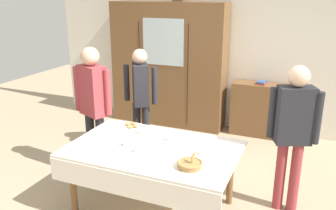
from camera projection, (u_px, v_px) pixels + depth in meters
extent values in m
plane|color=tan|center=(161.00, 199.00, 4.12)|extent=(12.00, 12.00, 0.00)
cube|color=silver|center=(223.00, 50.00, 6.03)|extent=(6.40, 0.10, 2.70)
cylinder|color=brown|center=(73.00, 185.00, 3.74)|extent=(0.07, 0.07, 0.71)
cylinder|color=brown|center=(115.00, 153.00, 4.48)|extent=(0.07, 0.07, 0.71)
cylinder|color=brown|center=(230.00, 175.00, 3.94)|extent=(0.07, 0.07, 0.71)
cube|color=silver|center=(153.00, 149.00, 3.72)|extent=(1.77, 1.13, 0.03)
cube|color=silver|center=(128.00, 186.00, 3.27)|extent=(1.77, 0.01, 0.24)
cube|color=brown|center=(168.00, 65.00, 6.19)|extent=(2.02, 0.45, 2.14)
cube|color=silver|center=(163.00, 42.00, 5.86)|extent=(0.73, 0.01, 0.77)
cube|color=black|center=(140.00, 71.00, 6.19)|extent=(0.01, 0.01, 1.71)
cube|color=black|center=(188.00, 76.00, 5.86)|extent=(0.01, 0.01, 1.71)
cube|color=brown|center=(259.00, 110.00, 5.83)|extent=(0.91, 0.35, 0.88)
cube|color=#99332D|center=(262.00, 83.00, 5.70)|extent=(0.16, 0.23, 0.02)
cube|color=#2D5184|center=(262.00, 82.00, 5.69)|extent=(0.15, 0.20, 0.02)
cylinder|color=white|center=(126.00, 145.00, 3.76)|extent=(0.13, 0.13, 0.01)
cylinder|color=white|center=(126.00, 143.00, 3.75)|extent=(0.08, 0.08, 0.05)
torus|color=white|center=(129.00, 143.00, 3.73)|extent=(0.04, 0.01, 0.04)
cylinder|color=#47230F|center=(126.00, 141.00, 3.74)|extent=(0.06, 0.06, 0.01)
cylinder|color=white|center=(170.00, 141.00, 3.88)|extent=(0.13, 0.13, 0.01)
cylinder|color=white|center=(170.00, 138.00, 3.87)|extent=(0.08, 0.08, 0.05)
torus|color=white|center=(173.00, 138.00, 3.85)|extent=(0.04, 0.01, 0.04)
cylinder|color=#47230F|center=(170.00, 136.00, 3.86)|extent=(0.06, 0.06, 0.01)
cylinder|color=white|center=(142.00, 134.00, 4.07)|extent=(0.13, 0.13, 0.01)
cylinder|color=white|center=(142.00, 131.00, 4.06)|extent=(0.08, 0.08, 0.05)
torus|color=white|center=(144.00, 131.00, 4.04)|extent=(0.04, 0.01, 0.04)
cylinder|color=#47230F|center=(141.00, 129.00, 4.05)|extent=(0.06, 0.06, 0.01)
cylinder|color=white|center=(202.00, 155.00, 3.55)|extent=(0.13, 0.13, 0.01)
cylinder|color=white|center=(202.00, 152.00, 3.54)|extent=(0.08, 0.08, 0.05)
torus|color=white|center=(206.00, 152.00, 3.52)|extent=(0.04, 0.01, 0.04)
cylinder|color=#47230F|center=(202.00, 150.00, 3.53)|extent=(0.06, 0.06, 0.01)
cylinder|color=white|center=(138.00, 152.00, 3.60)|extent=(0.13, 0.13, 0.01)
cylinder|color=white|center=(138.00, 149.00, 3.59)|extent=(0.08, 0.08, 0.05)
torus|color=white|center=(142.00, 150.00, 3.57)|extent=(0.04, 0.01, 0.04)
cylinder|color=#9E7542|center=(190.00, 165.00, 3.29)|extent=(0.22, 0.22, 0.05)
torus|color=#9E7542|center=(190.00, 163.00, 3.28)|extent=(0.24, 0.24, 0.02)
cylinder|color=tan|center=(192.00, 159.00, 3.24)|extent=(0.03, 0.04, 0.12)
cylinder|color=tan|center=(193.00, 158.00, 3.26)|extent=(0.04, 0.04, 0.12)
cylinder|color=tan|center=(193.00, 158.00, 3.27)|extent=(0.03, 0.04, 0.12)
cylinder|color=white|center=(131.00, 127.00, 4.26)|extent=(0.28, 0.28, 0.01)
ellipsoid|color=#BC7F3D|center=(135.00, 126.00, 4.22)|extent=(0.07, 0.05, 0.04)
ellipsoid|color=#BC7F3D|center=(133.00, 123.00, 4.31)|extent=(0.07, 0.05, 0.04)
ellipsoid|color=#BC7F3D|center=(128.00, 124.00, 4.29)|extent=(0.07, 0.05, 0.04)
ellipsoid|color=#BC7F3D|center=(129.00, 127.00, 4.20)|extent=(0.07, 0.05, 0.04)
cube|color=silver|center=(229.00, 147.00, 3.73)|extent=(0.10, 0.01, 0.00)
ellipsoid|color=silver|center=(234.00, 147.00, 3.71)|extent=(0.03, 0.02, 0.01)
cube|color=silver|center=(148.00, 165.00, 3.35)|extent=(0.10, 0.01, 0.00)
ellipsoid|color=silver|center=(154.00, 166.00, 3.33)|extent=(0.03, 0.02, 0.01)
cylinder|color=#232328|center=(137.00, 128.00, 5.20)|extent=(0.11, 0.11, 0.77)
cylinder|color=#232328|center=(146.00, 130.00, 5.15)|extent=(0.11, 0.11, 0.77)
cube|color=#232328|center=(140.00, 84.00, 4.97)|extent=(0.36, 0.41, 0.58)
sphere|color=#DBB293|center=(140.00, 56.00, 4.85)|extent=(0.21, 0.21, 0.21)
cylinder|color=#232328|center=(127.00, 83.00, 5.05)|extent=(0.08, 0.08, 0.52)
cylinder|color=#232328|center=(155.00, 86.00, 4.89)|extent=(0.08, 0.08, 0.52)
cylinder|color=#933338|center=(280.00, 175.00, 3.85)|extent=(0.11, 0.11, 0.80)
cylinder|color=#933338|center=(295.00, 178.00, 3.79)|extent=(0.11, 0.11, 0.80)
cube|color=#232328|center=(294.00, 115.00, 3.60)|extent=(0.41, 0.32, 0.60)
sphere|color=#DBB293|center=(299.00, 76.00, 3.48)|extent=(0.22, 0.22, 0.22)
cylinder|color=#232328|center=(272.00, 113.00, 3.68)|extent=(0.08, 0.08, 0.54)
cylinder|color=#232328|center=(318.00, 118.00, 3.52)|extent=(0.08, 0.08, 0.54)
cylinder|color=#232328|center=(91.00, 144.00, 4.60)|extent=(0.11, 0.11, 0.83)
cylinder|color=#232328|center=(101.00, 146.00, 4.54)|extent=(0.11, 0.11, 0.83)
cube|color=#933338|center=(92.00, 91.00, 4.35)|extent=(0.41, 0.32, 0.62)
sphere|color=tan|center=(90.00, 56.00, 4.21)|extent=(0.22, 0.22, 0.22)
cylinder|color=#933338|center=(78.00, 89.00, 4.43)|extent=(0.08, 0.08, 0.56)
cylinder|color=#933338|center=(108.00, 92.00, 4.26)|extent=(0.08, 0.08, 0.56)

